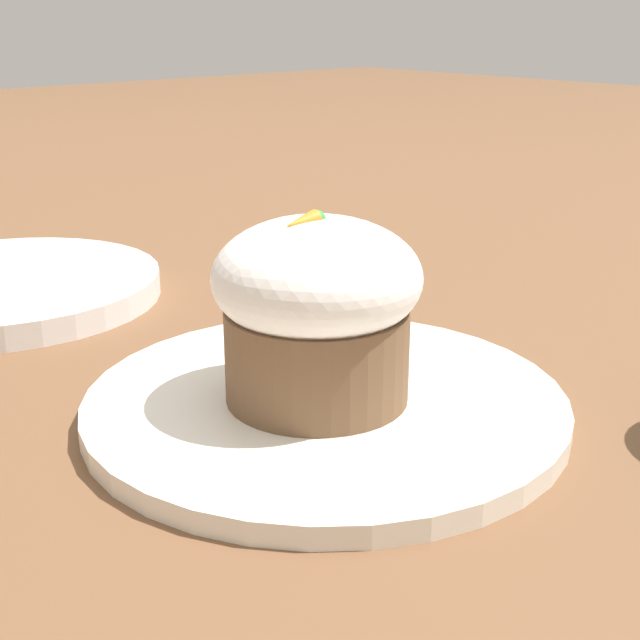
{
  "coord_description": "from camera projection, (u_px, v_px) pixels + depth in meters",
  "views": [
    {
      "loc": [
        0.29,
        0.32,
        0.2
      ],
      "look_at": [
        0.01,
        0.0,
        0.05
      ],
      "focal_mm": 50.0,
      "sensor_mm": 36.0,
      "label": 1
    }
  ],
  "objects": [
    {
      "name": "ground_plane",
      "position": [
        325.0,
        414.0,
        0.47
      ],
      "size": [
        4.0,
        4.0,
        0.0
      ],
      "primitive_type": "plane",
      "color": "brown"
    },
    {
      "name": "side_plate",
      "position": [
        3.0,
        288.0,
        0.65
      ],
      "size": [
        0.23,
        0.23,
        0.02
      ],
      "color": "white",
      "rests_on": "ground_plane"
    },
    {
      "name": "carrot_cake",
      "position": [
        320.0,
        309.0,
        0.44
      ],
      "size": [
        0.11,
        0.11,
        0.1
      ],
      "color": "brown",
      "rests_on": "dessert_plate"
    },
    {
      "name": "dessert_plate",
      "position": [
        325.0,
        404.0,
        0.47
      ],
      "size": [
        0.25,
        0.25,
        0.01
      ],
      "color": "white",
      "rests_on": "ground_plane"
    },
    {
      "name": "spoon",
      "position": [
        395.0,
        376.0,
        0.48
      ],
      "size": [
        0.11,
        0.03,
        0.01
      ],
      "color": "silver",
      "rests_on": "dessert_plate"
    }
  ]
}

